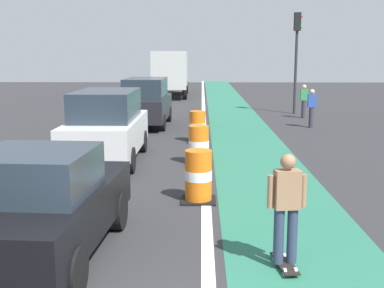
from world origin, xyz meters
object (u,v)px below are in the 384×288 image
(skateboarder_on_lane, at_px, (286,207))
(traffic_barrel_back, at_px, (198,127))
(traffic_barrel_front, at_px, (198,177))
(pedestrian_waiting, at_px, (312,107))
(traffic_barrel_mid, at_px, (199,145))
(traffic_light_corner, at_px, (297,45))
(parked_suv_third, at_px, (146,102))
(delivery_truck_down_block, at_px, (171,71))
(parked_suv_second, at_px, (107,126))
(pedestrian_crossing, at_px, (304,100))
(parked_sedan_nearest, at_px, (41,205))

(skateboarder_on_lane, xyz_separation_m, traffic_barrel_back, (-1.36, 10.49, -0.38))
(traffic_barrel_front, height_order, pedestrian_waiting, pedestrian_waiting)
(traffic_barrel_mid, distance_m, traffic_light_corner, 13.40)
(parked_suv_third, relative_size, delivery_truck_down_block, 0.61)
(traffic_barrel_front, bearing_deg, parked_suv_second, 124.09)
(parked_suv_third, distance_m, traffic_light_corner, 8.89)
(traffic_barrel_back, distance_m, pedestrian_waiting, 5.92)
(traffic_barrel_mid, distance_m, pedestrian_waiting, 8.53)
(traffic_barrel_mid, xyz_separation_m, traffic_light_corner, (4.89, 12.12, 2.97))
(delivery_truck_down_block, bearing_deg, parked_suv_third, -90.67)
(traffic_barrel_front, relative_size, traffic_barrel_back, 1.00)
(parked_suv_third, height_order, pedestrian_crossing, parked_suv_third)
(pedestrian_waiting, bearing_deg, parked_suv_third, 176.69)
(parked_sedan_nearest, relative_size, parked_suv_second, 0.91)
(skateboarder_on_lane, bearing_deg, delivery_truck_down_block, 96.69)
(pedestrian_waiting, bearing_deg, parked_sedan_nearest, -117.01)
(parked_suv_third, relative_size, traffic_barrel_front, 4.26)
(parked_sedan_nearest, bearing_deg, pedestrian_crossing, 66.61)
(parked_suv_second, xyz_separation_m, pedestrian_waiting, (7.31, 6.81, -0.17))
(parked_suv_third, bearing_deg, pedestrian_waiting, -3.31)
(traffic_light_corner, bearing_deg, parked_suv_second, -122.49)
(parked_suv_third, height_order, traffic_barrel_back, parked_suv_third)
(traffic_barrel_mid, relative_size, traffic_barrel_back, 1.00)
(skateboarder_on_lane, height_order, traffic_barrel_mid, skateboarder_on_lane)
(skateboarder_on_lane, distance_m, delivery_truck_down_block, 29.49)
(parked_suv_second, bearing_deg, skateboarder_on_lane, -61.48)
(parked_suv_second, distance_m, parked_suv_third, 7.22)
(parked_suv_second, relative_size, traffic_barrel_back, 4.22)
(traffic_barrel_front, bearing_deg, delivery_truck_down_block, 94.74)
(parked_sedan_nearest, bearing_deg, traffic_light_corner, 68.94)
(delivery_truck_down_block, distance_m, pedestrian_crossing, 14.07)
(traffic_barrel_mid, distance_m, traffic_barrel_back, 3.59)
(skateboarder_on_lane, distance_m, traffic_barrel_mid, 7.04)
(traffic_barrel_front, bearing_deg, traffic_barrel_back, 90.65)
(parked_sedan_nearest, relative_size, traffic_barrel_back, 3.86)
(traffic_barrel_mid, bearing_deg, pedestrian_crossing, 64.15)
(parked_sedan_nearest, xyz_separation_m, pedestrian_waiting, (7.00, 13.73, 0.03))
(parked_suv_third, distance_m, traffic_barrel_front, 11.37)
(parked_suv_second, relative_size, traffic_barrel_front, 4.22)
(pedestrian_crossing, bearing_deg, skateboarder_on_lane, -102.12)
(skateboarder_on_lane, distance_m, parked_suv_second, 8.22)
(pedestrian_waiting, bearing_deg, delivery_truck_down_block, 114.08)
(parked_sedan_nearest, xyz_separation_m, traffic_barrel_front, (2.34, 3.01, -0.30))
(parked_suv_second, distance_m, pedestrian_crossing, 12.54)
(parked_suv_second, height_order, traffic_light_corner, traffic_light_corner)
(traffic_light_corner, distance_m, pedestrian_crossing, 3.21)
(delivery_truck_down_block, bearing_deg, parked_sedan_nearest, -90.36)
(parked_suv_third, height_order, traffic_barrel_mid, parked_suv_third)
(pedestrian_crossing, bearing_deg, traffic_barrel_back, -127.02)
(parked_sedan_nearest, distance_m, traffic_light_corner, 20.24)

